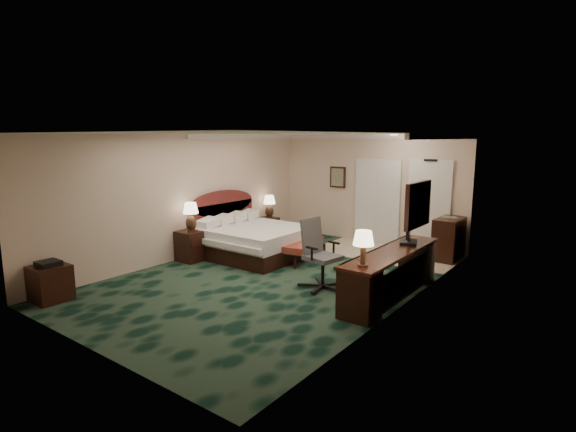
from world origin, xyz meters
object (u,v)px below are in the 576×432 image
Objects in this scene: bed at (255,241)px; lamp_near at (191,217)px; desk at (391,274)px; desk_chair at (323,254)px; tv at (409,223)px; side_table at (50,283)px; bed_bench at (304,251)px; nightstand_far at (268,228)px; lamp_far at (269,207)px; nightstand_near at (193,245)px; minibar at (449,239)px.

lamp_near is (-0.85, -1.10, 0.63)m from bed.
desk is 2.24× the size of desk_chair.
tv is (4.39, 1.13, 0.21)m from lamp_near.
lamp_near reaches higher than side_table.
bed_bench is at bearing 144.36° from desk_chair.
lamp_far is (0.02, 0.06, 0.57)m from nightstand_far.
tv is (4.41, 1.10, 0.84)m from nightstand_near.
nightstand_far is 0.60× the size of minibar.
lamp_near is at bearing -127.66° from bed.
bed_bench is at bearing 159.21° from desk.
minibar is at bearing 70.50° from tv.
lamp_near is 1.04× the size of lamp_far.
bed_bench is at bearing 14.47° from bed.
nightstand_near is at bearing -169.14° from desk_chair.
lamp_near reaches higher than bed.
tv is (4.39, 4.14, 0.87)m from side_table.
tv is at bearing 14.42° from lamp_near.
bed_bench is (2.03, -1.25, -0.05)m from nightstand_far.
minibar is (0.01, 2.26, -0.71)m from tv.
lamp_far is at bearing 71.16° from nightstand_far.
lamp_far is 4.72m from tv.
bed is 2.57m from desk_chair.
desk is 1.21m from desk_chair.
tv is at bearing 43.32° from side_table.
nightstand_near is 0.24× the size of desk.
lamp_far reaches higher than nightstand_near.
bed_bench is 1.42× the size of minibar.
nightstand_far is 0.89× the size of lamp_near.
lamp_far is 0.21× the size of desk.
desk reaches higher than nightstand_far.
tv is 2.37m from minibar.
desk is 3.00× the size of minibar.
lamp_near is at bearing 90.03° from side_table.
bed reaches higher than side_table.
minibar reaches higher than nightstand_far.
lamp_near reaches higher than minibar.
desk_chair is (1.26, -1.22, 0.39)m from bed_bench.
tv is at bearing 13.98° from nightstand_near.
desk_chair is at bearing 2.40° from nightstand_near.
lamp_far is at bearing 141.35° from tv.
tv is at bearing 48.07° from desk_chair.
nightstand_far is at bearing 120.73° from bed.
minibar is (3.56, 2.28, 0.13)m from bed.
desk is at bearing -26.70° from lamp_far.
lamp_far is at bearing 150.72° from desk_chair.
nightstand_near is 1.10× the size of lamp_far.
bed_bench is 3.16m from minibar.
desk is 1.01m from tv.
side_table reaches higher than bed_bench.
tv reaches higher than bed.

